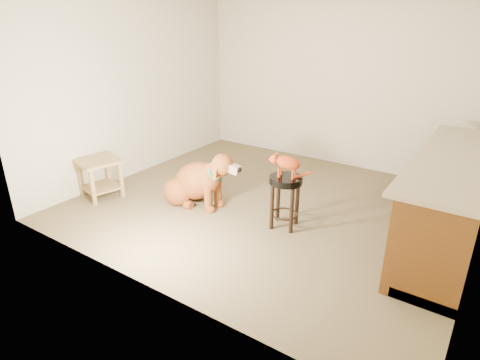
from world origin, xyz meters
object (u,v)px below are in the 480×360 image
Objects in this scene: tabby_kitten at (286,163)px; golden_retriever at (197,182)px; padded_stool at (285,192)px; side_table at (100,172)px; wood_stool at (457,168)px.

golden_retriever is at bearing 173.38° from tabby_kitten.
side_table is at bearing -165.17° from padded_stool.
wood_stool is at bearing 43.37° from tabby_kitten.
padded_stool is 0.48× the size of golden_retriever.
padded_stool is 1.19m from golden_retriever.
padded_stool is at bearing 3.94° from golden_retriever.
tabby_kitten is (-0.01, -0.00, 0.33)m from padded_stool.
tabby_kitten is at bearing -125.32° from wood_stool.
side_table is at bearing -144.91° from wood_stool.
padded_stool is at bearing -5.72° from tabby_kitten.
tabby_kitten is at bearing -174.41° from padded_stool.
padded_stool reaches higher than side_table.
tabby_kitten reaches higher than wood_stool.
side_table is 2.48m from tabby_kitten.
golden_retriever is 1.26m from tabby_kitten.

